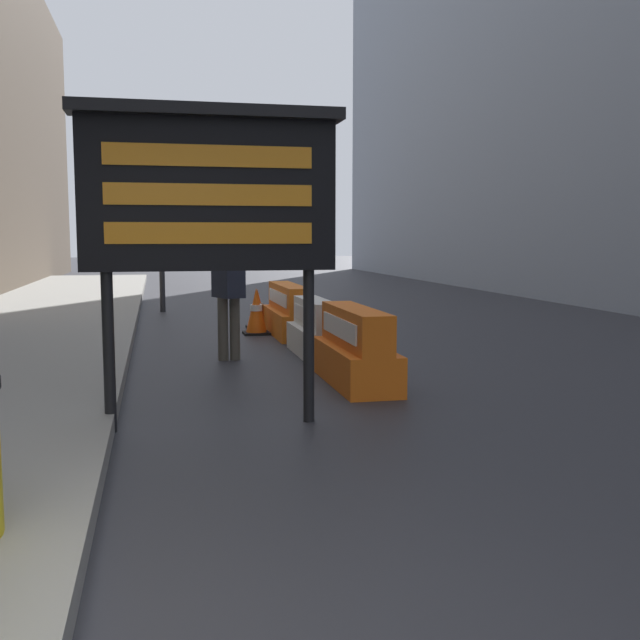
% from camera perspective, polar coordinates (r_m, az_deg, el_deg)
% --- Properties ---
extents(message_board, '(2.29, 0.36, 2.76)m').
position_cam_1_polar(message_board, '(6.54, -8.45, 9.56)').
color(message_board, black).
rests_on(message_board, ground_plane).
extents(jersey_barrier_orange_far, '(0.60, 1.87, 0.87)m').
position_cam_1_polar(jersey_barrier_orange_far, '(8.50, 2.71, -2.34)').
color(jersey_barrier_orange_far, orange).
rests_on(jersey_barrier_orange_far, ground_plane).
extents(jersey_barrier_white, '(0.56, 1.61, 0.79)m').
position_cam_1_polar(jersey_barrier_white, '(10.59, -0.34, -0.81)').
color(jersey_barrier_white, silver).
rests_on(jersey_barrier_white, ground_plane).
extents(jersey_barrier_orange_near, '(0.60, 2.18, 0.86)m').
position_cam_1_polar(jersey_barrier_orange_near, '(12.74, -2.40, 0.55)').
color(jersey_barrier_orange_near, orange).
rests_on(jersey_barrier_orange_near, ground_plane).
extents(traffic_cone_near, '(0.45, 0.45, 0.80)m').
position_cam_1_polar(traffic_cone_near, '(12.86, -4.88, 0.64)').
color(traffic_cone_near, black).
rests_on(traffic_cone_near, ground_plane).
extents(traffic_cone_mid, '(0.40, 0.40, 0.72)m').
position_cam_1_polar(traffic_cone_mid, '(13.72, -4.78, 0.85)').
color(traffic_cone_mid, black).
rests_on(traffic_cone_mid, ground_plane).
extents(traffic_cone_far, '(0.44, 0.44, 0.79)m').
position_cam_1_polar(traffic_cone_far, '(9.61, 1.57, -1.31)').
color(traffic_cone_far, black).
rests_on(traffic_cone_far, ground_plane).
extents(traffic_light_near_curb, '(0.28, 0.44, 3.73)m').
position_cam_1_polar(traffic_light_near_curb, '(16.86, -12.09, 9.78)').
color(traffic_light_near_curb, '#2D2D30').
rests_on(traffic_light_near_curb, ground_plane).
extents(pedestrian_worker, '(0.43, 0.53, 1.76)m').
position_cam_1_polar(pedestrian_worker, '(10.14, -7.00, 2.77)').
color(pedestrian_worker, '#514C42').
rests_on(pedestrian_worker, ground_plane).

